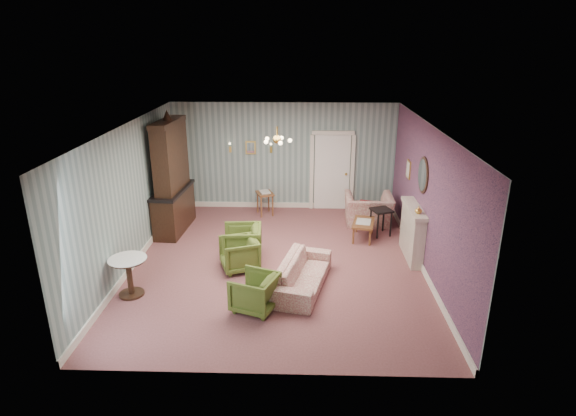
{
  "coord_description": "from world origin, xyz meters",
  "views": [
    {
      "loc": [
        0.49,
        -9.04,
        4.53
      ],
      "look_at": [
        0.2,
        0.4,
        1.1
      ],
      "focal_mm": 29.65,
      "sensor_mm": 36.0,
      "label": 1
    }
  ],
  "objects_px": {
    "side_table_black": "(381,222)",
    "wingback_chair": "(369,205)",
    "dresser": "(171,173)",
    "olive_chair_c": "(242,241)",
    "olive_chair_b": "(239,253)",
    "fireplace": "(412,232)",
    "sofa_chintz": "(303,269)",
    "pedestal_table": "(130,277)",
    "olive_chair_a": "(255,291)",
    "coffee_table": "(363,230)"
  },
  "relations": [
    {
      "from": "pedestal_table",
      "to": "fireplace",
      "type": "bearing_deg",
      "value": 17.95
    },
    {
      "from": "dresser",
      "to": "pedestal_table",
      "type": "height_order",
      "value": "dresser"
    },
    {
      "from": "olive_chair_b",
      "to": "dresser",
      "type": "bearing_deg",
      "value": -157.97
    },
    {
      "from": "dresser",
      "to": "side_table_black",
      "type": "height_order",
      "value": "dresser"
    },
    {
      "from": "olive_chair_b",
      "to": "wingback_chair",
      "type": "xyz_separation_m",
      "value": [
        2.96,
        2.61,
        0.14
      ]
    },
    {
      "from": "olive_chair_c",
      "to": "olive_chair_a",
      "type": "bearing_deg",
      "value": 9.06
    },
    {
      "from": "dresser",
      "to": "side_table_black",
      "type": "distance_m",
      "value": 5.14
    },
    {
      "from": "sofa_chintz",
      "to": "pedestal_table",
      "type": "distance_m",
      "value": 3.2
    },
    {
      "from": "coffee_table",
      "to": "olive_chair_a",
      "type": "bearing_deg",
      "value": -125.52
    },
    {
      "from": "olive_chair_c",
      "to": "coffee_table",
      "type": "xyz_separation_m",
      "value": [
        2.72,
        1.16,
        -0.19
      ]
    },
    {
      "from": "olive_chair_b",
      "to": "olive_chair_c",
      "type": "relative_size",
      "value": 0.9
    },
    {
      "from": "fireplace",
      "to": "side_table_black",
      "type": "xyz_separation_m",
      "value": [
        -0.48,
        1.19,
        -0.25
      ]
    },
    {
      "from": "sofa_chintz",
      "to": "wingback_chair",
      "type": "bearing_deg",
      "value": -12.98
    },
    {
      "from": "olive_chair_a",
      "to": "fireplace",
      "type": "relative_size",
      "value": 0.52
    },
    {
      "from": "olive_chair_a",
      "to": "coffee_table",
      "type": "relative_size",
      "value": 0.86
    },
    {
      "from": "wingback_chair",
      "to": "pedestal_table",
      "type": "height_order",
      "value": "wingback_chair"
    },
    {
      "from": "dresser",
      "to": "pedestal_table",
      "type": "relative_size",
      "value": 3.82
    },
    {
      "from": "dresser",
      "to": "coffee_table",
      "type": "relative_size",
      "value": 3.4
    },
    {
      "from": "fireplace",
      "to": "olive_chair_a",
      "type": "bearing_deg",
      "value": -145.3
    },
    {
      "from": "dresser",
      "to": "fireplace",
      "type": "bearing_deg",
      "value": -10.51
    },
    {
      "from": "sofa_chintz",
      "to": "dresser",
      "type": "bearing_deg",
      "value": 62.22
    },
    {
      "from": "olive_chair_b",
      "to": "pedestal_table",
      "type": "xyz_separation_m",
      "value": [
        -1.88,
        -1.1,
        0.01
      ]
    },
    {
      "from": "olive_chair_b",
      "to": "fireplace",
      "type": "distance_m",
      "value": 3.7
    },
    {
      "from": "sofa_chintz",
      "to": "side_table_black",
      "type": "bearing_deg",
      "value": -22.17
    },
    {
      "from": "fireplace",
      "to": "pedestal_table",
      "type": "bearing_deg",
      "value": -162.05
    },
    {
      "from": "olive_chair_c",
      "to": "sofa_chintz",
      "type": "relative_size",
      "value": 0.42
    },
    {
      "from": "wingback_chair",
      "to": "dresser",
      "type": "xyz_separation_m",
      "value": [
        -4.82,
        -0.53,
        0.93
      ]
    },
    {
      "from": "sofa_chintz",
      "to": "fireplace",
      "type": "distance_m",
      "value": 2.72
    },
    {
      "from": "olive_chair_c",
      "to": "side_table_black",
      "type": "relative_size",
      "value": 1.24
    },
    {
      "from": "sofa_chintz",
      "to": "wingback_chair",
      "type": "relative_size",
      "value": 1.65
    },
    {
      "from": "dresser",
      "to": "coffee_table",
      "type": "height_order",
      "value": "dresser"
    },
    {
      "from": "sofa_chintz",
      "to": "coffee_table",
      "type": "height_order",
      "value": "sofa_chintz"
    },
    {
      "from": "olive_chair_b",
      "to": "dresser",
      "type": "xyz_separation_m",
      "value": [
        -1.86,
        2.08,
        1.07
      ]
    },
    {
      "from": "sofa_chintz",
      "to": "fireplace",
      "type": "height_order",
      "value": "fireplace"
    },
    {
      "from": "olive_chair_a",
      "to": "fireplace",
      "type": "xyz_separation_m",
      "value": [
        3.17,
        2.2,
        0.21
      ]
    },
    {
      "from": "olive_chair_c",
      "to": "fireplace",
      "type": "xyz_separation_m",
      "value": [
        3.63,
        0.2,
        0.17
      ]
    },
    {
      "from": "olive_chair_b",
      "to": "olive_chair_c",
      "type": "distance_m",
      "value": 0.48
    },
    {
      "from": "olive_chair_a",
      "to": "coffee_table",
      "type": "bearing_deg",
      "value": 165.48
    },
    {
      "from": "olive_chair_c",
      "to": "wingback_chair",
      "type": "height_order",
      "value": "wingback_chair"
    },
    {
      "from": "sofa_chintz",
      "to": "pedestal_table",
      "type": "height_order",
      "value": "sofa_chintz"
    },
    {
      "from": "sofa_chintz",
      "to": "wingback_chair",
      "type": "xyz_separation_m",
      "value": [
        1.66,
        3.32,
        0.13
      ]
    },
    {
      "from": "olive_chair_b",
      "to": "wingback_chair",
      "type": "height_order",
      "value": "wingback_chair"
    },
    {
      "from": "sofa_chintz",
      "to": "coffee_table",
      "type": "distance_m",
      "value": 2.75
    },
    {
      "from": "olive_chair_b",
      "to": "dresser",
      "type": "height_order",
      "value": "dresser"
    },
    {
      "from": "olive_chair_b",
      "to": "side_table_black",
      "type": "relative_size",
      "value": 1.12
    },
    {
      "from": "olive_chair_c",
      "to": "side_table_black",
      "type": "bearing_deg",
      "value": 109.82
    },
    {
      "from": "pedestal_table",
      "to": "olive_chair_b",
      "type": "bearing_deg",
      "value": 30.48
    },
    {
      "from": "dresser",
      "to": "side_table_black",
      "type": "relative_size",
      "value": 4.35
    },
    {
      "from": "pedestal_table",
      "to": "side_table_black",
      "type": "bearing_deg",
      "value": 30.61
    },
    {
      "from": "side_table_black",
      "to": "wingback_chair",
      "type": "bearing_deg",
      "value": 105.22
    }
  ]
}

